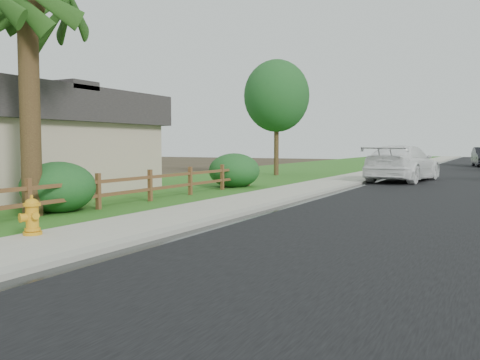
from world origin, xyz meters
The scene contains 15 objects.
ground centered at (0.00, 0.00, 0.00)m, with size 120.00×120.00×0.00m, color #322B1B.
road centered at (4.60, 35.00, 0.01)m, with size 8.00×90.00×0.02m, color black.
curb centered at (0.40, 35.00, 0.06)m, with size 0.40×90.00×0.12m, color gray.
wet_gutter centered at (0.75, 35.00, 0.02)m, with size 0.50×90.00×0.00m, color black.
sidewalk centered at (-0.90, 35.00, 0.05)m, with size 2.20×90.00×0.10m, color gray.
grass_strip centered at (-2.80, 35.00, 0.03)m, with size 1.60×90.00×0.06m, color #2A5C1A.
lawn_near centered at (-8.00, 35.00, 0.02)m, with size 9.00×90.00×0.04m, color #2A5C1A.
ranch_fence centered at (-3.60, 6.40, 0.62)m, with size 0.12×16.92×1.10m.
palm_tree centered at (-4.30, 3.50, 5.52)m, with size 3.60×3.60×6.60m.
fire_hydrant centered at (-1.70, 1.29, 0.47)m, with size 0.53×0.43×0.81m.
white_suv centered at (2.00, 21.53, 0.94)m, with size 2.59×6.36×1.85m, color white.
boulder centered at (-4.56, 5.06, 0.34)m, with size 1.02×0.77×0.68m, color brown.
shrub_b centered at (-4.36, 4.43, 0.72)m, with size 2.07×2.07×1.45m, color #19461E.
shrub_d centered at (-3.90, 14.00, 0.77)m, with size 2.25×2.25×1.54m, color #19461E.
tree_near_left centered at (-5.77, 22.94, 4.87)m, with size 4.00×4.00×7.08m.
Camera 1 is at (6.72, -5.75, 1.92)m, focal length 38.00 mm.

